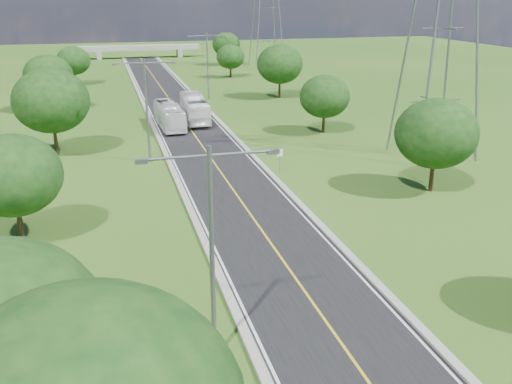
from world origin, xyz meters
TOP-DOWN VIEW (x-y plane):
  - ground at (0.00, 60.00)m, footprint 260.00×260.00m
  - road at (0.00, 66.00)m, footprint 8.00×150.00m
  - curb_left at (-4.25, 66.00)m, footprint 0.50×150.00m
  - curb_right at (4.25, 66.00)m, footprint 0.50×150.00m
  - speed_limit_sign at (5.20, 37.98)m, footprint 0.55×0.09m
  - overpass at (0.00, 140.00)m, footprint 30.00×3.00m
  - streetlight_near_left at (-6.00, 12.00)m, footprint 5.90×0.25m
  - streetlight_mid_left at (-6.00, 45.00)m, footprint 5.90×0.25m
  - streetlight_far_right at (6.00, 78.00)m, footprint 5.90×0.25m
  - power_tower_near at (22.00, 40.00)m, footprint 9.00×6.40m
  - power_tower_far at (26.00, 115.00)m, footprint 9.00×6.40m
  - tree_lb at (-16.00, 28.00)m, footprint 6.30×6.30m
  - tree_lc at (-15.00, 50.00)m, footprint 7.56×7.56m
  - tree_ld at (-17.00, 74.00)m, footprint 6.72×6.72m
  - tree_le at (-14.50, 98.00)m, footprint 5.88×5.88m
  - tree_rb at (16.00, 30.00)m, footprint 6.72×6.72m
  - tree_rc at (15.00, 52.00)m, footprint 5.88×5.88m
  - tree_rd at (17.00, 76.00)m, footprint 7.14×7.14m
  - tree_re at (14.50, 100.00)m, footprint 5.46×5.46m
  - tree_rf at (18.00, 120.00)m, footprint 6.30×6.30m
  - bus_outbound at (1.30, 62.50)m, footprint 3.24×11.83m
  - bus_inbound at (-2.31, 59.60)m, footprint 2.86×10.66m

SIDE VIEW (x-z plane):
  - ground at x=0.00m, z-range 0.00..0.00m
  - road at x=0.00m, z-range 0.00..0.06m
  - curb_left at x=-4.25m, z-range 0.00..0.22m
  - curb_right at x=4.25m, z-range 0.00..0.22m
  - bus_inbound at x=-2.31m, z-range 0.06..3.01m
  - speed_limit_sign at x=5.20m, z-range 0.40..2.80m
  - bus_outbound at x=1.30m, z-range 0.06..3.33m
  - overpass at x=0.00m, z-range 0.81..4.01m
  - tree_re at x=14.50m, z-range 0.85..7.20m
  - tree_le at x=-14.50m, z-range 0.91..7.75m
  - tree_rc at x=15.00m, z-range 0.91..7.75m
  - tree_lb at x=-16.00m, z-range 0.98..8.31m
  - tree_rf at x=18.00m, z-range 0.98..8.31m
  - tree_ld at x=-17.00m, z-range 1.05..8.86m
  - tree_rb at x=16.00m, z-range 1.05..8.86m
  - tree_rd at x=17.00m, z-range 1.11..9.42m
  - tree_lc at x=-15.00m, z-range 1.18..9.97m
  - streetlight_near_left at x=-6.00m, z-range 0.94..10.94m
  - streetlight_mid_left at x=-6.00m, z-range 0.94..10.94m
  - streetlight_far_right at x=6.00m, z-range 0.94..10.94m
  - power_tower_near at x=22.00m, z-range 0.01..28.01m
  - power_tower_far at x=26.00m, z-range 0.01..28.01m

